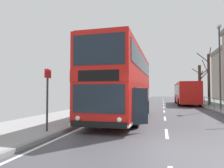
# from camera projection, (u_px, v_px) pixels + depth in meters

# --- Properties ---
(ground) EXTENTS (15.80, 140.00, 0.20)m
(ground) POSITION_uv_depth(u_px,v_px,m) (144.00, 148.00, 5.99)
(ground) COLOR #45454A
(double_decker_bus_main) EXTENTS (3.19, 10.70, 4.35)m
(double_decker_bus_main) POSITION_uv_depth(u_px,v_px,m) (124.00, 84.00, 13.03)
(double_decker_bus_main) COLOR red
(double_decker_bus_main) RESTS_ON ground
(background_bus_far_lane) EXTENTS (2.71, 11.05, 2.95)m
(background_bus_far_lane) POSITION_uv_depth(u_px,v_px,m) (186.00, 93.00, 27.45)
(background_bus_far_lane) COLOR red
(background_bus_far_lane) RESTS_ON ground
(bus_stop_sign_near) EXTENTS (0.08, 0.44, 2.55)m
(bus_stop_sign_near) POSITION_uv_depth(u_px,v_px,m) (47.00, 92.00, 8.18)
(bus_stop_sign_near) COLOR #2D2D33
(bus_stop_sign_near) RESTS_ON ground
(street_lamp_far_side) EXTENTS (0.28, 0.60, 7.83)m
(street_lamp_far_side) POSITION_uv_depth(u_px,v_px,m) (220.00, 60.00, 18.60)
(street_lamp_far_side) COLOR #38383D
(street_lamp_far_side) RESTS_ON ground
(bare_tree_far_01) EXTENTS (2.51, 1.48, 5.73)m
(bare_tree_far_01) POSITION_uv_depth(u_px,v_px,m) (200.00, 83.00, 30.76)
(bare_tree_far_01) COLOR #423328
(bare_tree_far_01) RESTS_ON ground
(bare_tree_far_02) EXTENTS (1.59, 1.91, 6.87)m
(bare_tree_far_02) POSITION_uv_depth(u_px,v_px,m) (209.00, 77.00, 24.91)
(bare_tree_far_02) COLOR #423328
(bare_tree_far_02) RESTS_ON ground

